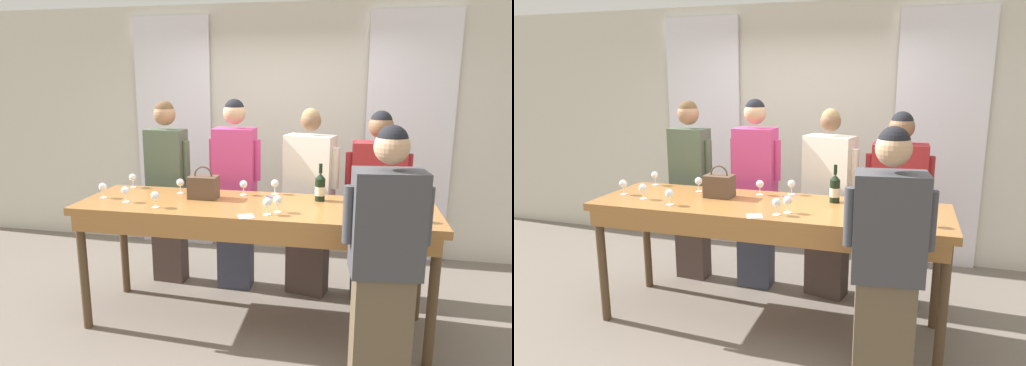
# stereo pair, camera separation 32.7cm
# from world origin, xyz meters

# --- Properties ---
(ground_plane) EXTENTS (18.00, 18.00, 0.00)m
(ground_plane) POSITION_xyz_m (0.00, 0.00, 0.00)
(ground_plane) COLOR #70665B
(wall_back) EXTENTS (12.00, 0.06, 2.80)m
(wall_back) POSITION_xyz_m (0.00, 1.81, 1.40)
(wall_back) COLOR beige
(wall_back) RESTS_ON ground_plane
(curtain_panel_left) EXTENTS (0.91, 0.03, 2.69)m
(curtain_panel_left) POSITION_xyz_m (-1.33, 1.74, 1.34)
(curtain_panel_left) COLOR white
(curtain_panel_left) RESTS_ON ground_plane
(curtain_panel_right) EXTENTS (0.91, 0.03, 2.69)m
(curtain_panel_right) POSITION_xyz_m (1.33, 1.74, 1.34)
(curtain_panel_right) COLOR white
(curtain_panel_right) RESTS_ON ground_plane
(tasting_bar) EXTENTS (2.78, 0.82, 1.03)m
(tasting_bar) POSITION_xyz_m (0.00, -0.02, 0.93)
(tasting_bar) COLOR #9E6633
(tasting_bar) RESTS_ON ground_plane
(wine_bottle) EXTENTS (0.08, 0.08, 0.30)m
(wine_bottle) POSITION_xyz_m (0.50, 0.20, 1.14)
(wine_bottle) COLOR black
(wine_bottle) RESTS_ON tasting_bar
(handbag) EXTENTS (0.23, 0.15, 0.27)m
(handbag) POSITION_xyz_m (-0.44, 0.09, 1.12)
(handbag) COLOR brown
(handbag) RESTS_ON tasting_bar
(wine_glass_front_left) EXTENTS (0.07, 0.07, 0.13)m
(wine_glass_front_left) POSITION_xyz_m (1.18, -0.23, 1.11)
(wine_glass_front_left) COLOR white
(wine_glass_front_left) RESTS_ON tasting_bar
(wine_glass_front_mid) EXTENTS (0.07, 0.07, 0.13)m
(wine_glass_front_mid) POSITION_xyz_m (0.15, -0.27, 1.11)
(wine_glass_front_mid) COLOR white
(wine_glass_front_mid) RESTS_ON tasting_bar
(wine_glass_front_right) EXTENTS (0.07, 0.07, 0.13)m
(wine_glass_front_right) POSITION_xyz_m (-0.71, -0.25, 1.11)
(wine_glass_front_right) COLOR white
(wine_glass_front_right) RESTS_ON tasting_bar
(wine_glass_center_left) EXTENTS (0.07, 0.07, 0.13)m
(wine_glass_center_left) POSITION_xyz_m (-0.69, 0.22, 1.11)
(wine_glass_center_left) COLOR white
(wine_glass_center_left) RESTS_ON tasting_bar
(wine_glass_center_mid) EXTENTS (0.07, 0.07, 0.13)m
(wine_glass_center_mid) POSITION_xyz_m (-0.14, 0.26, 1.11)
(wine_glass_center_mid) COLOR white
(wine_glass_center_mid) RESTS_ON tasting_bar
(wine_glass_center_right) EXTENTS (0.07, 0.07, 0.13)m
(wine_glass_center_right) POSITION_xyz_m (-1.18, 0.33, 1.11)
(wine_glass_center_right) COLOR white
(wine_glass_center_right) RESTS_ON tasting_bar
(wine_glass_back_left) EXTENTS (0.07, 0.07, 0.13)m
(wine_glass_back_left) POSITION_xyz_m (-1.25, -0.06, 1.11)
(wine_glass_back_left) COLOR white
(wine_glass_back_left) RESTS_ON tasting_bar
(wine_glass_back_mid) EXTENTS (0.07, 0.07, 0.13)m
(wine_glass_back_mid) POSITION_xyz_m (0.11, 0.35, 1.11)
(wine_glass_back_mid) COLOR white
(wine_glass_back_mid) RESTS_ON tasting_bar
(wine_glass_back_right) EXTENTS (0.07, 0.07, 0.13)m
(wine_glass_back_right) POSITION_xyz_m (-1.01, -0.15, 1.11)
(wine_glass_back_right) COLOR white
(wine_glass_back_right) RESTS_ON tasting_bar
(wine_glass_near_host) EXTENTS (0.07, 0.07, 0.13)m
(wine_glass_near_host) POSITION_xyz_m (1.07, 0.15, 1.11)
(wine_glass_near_host) COLOR white
(wine_glass_near_host) RESTS_ON tasting_bar
(wine_glass_by_bottle) EXTENTS (0.07, 0.07, 0.13)m
(wine_glass_by_bottle) POSITION_xyz_m (1.06, -0.14, 1.11)
(wine_glass_by_bottle) COLOR white
(wine_glass_by_bottle) RESTS_ON tasting_bar
(wine_glass_by_handbag) EXTENTS (0.07, 0.07, 0.13)m
(wine_glass_by_handbag) POSITION_xyz_m (0.22, -0.19, 1.11)
(wine_glass_by_handbag) COLOR white
(wine_glass_by_handbag) RESTS_ON tasting_bar
(napkin) EXTENTS (0.14, 0.14, 0.00)m
(napkin) POSITION_xyz_m (0.01, -0.35, 1.03)
(napkin) COLOR white
(napkin) RESTS_ON tasting_bar
(pen) EXTENTS (0.11, 0.11, 0.01)m
(pen) POSITION_xyz_m (0.10, 0.22, 1.03)
(pen) COLOR #193399
(pen) RESTS_ON tasting_bar
(guest_olive_jacket) EXTENTS (0.48, 0.23, 1.79)m
(guest_olive_jacket) POSITION_xyz_m (-1.00, 0.67, 0.95)
(guest_olive_jacket) COLOR #473833
(guest_olive_jacket) RESTS_ON ground_plane
(guest_pink_top) EXTENTS (0.49, 0.26, 1.81)m
(guest_pink_top) POSITION_xyz_m (-0.32, 0.67, 0.93)
(guest_pink_top) COLOR #383D51
(guest_pink_top) RESTS_ON ground_plane
(guest_cream_sweater) EXTENTS (0.54, 0.33, 1.74)m
(guest_cream_sweater) POSITION_xyz_m (0.37, 0.67, 0.88)
(guest_cream_sweater) COLOR #473833
(guest_cream_sweater) RESTS_ON ground_plane
(guest_striped_shirt) EXTENTS (0.57, 0.26, 1.72)m
(guest_striped_shirt) POSITION_xyz_m (0.97, 0.67, 0.87)
(guest_striped_shirt) COLOR #28282D
(guest_striped_shirt) RESTS_ON ground_plane
(host_pouring) EXTENTS (0.53, 0.31, 1.72)m
(host_pouring) POSITION_xyz_m (0.95, -0.66, 0.88)
(host_pouring) COLOR brown
(host_pouring) RESTS_ON ground_plane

